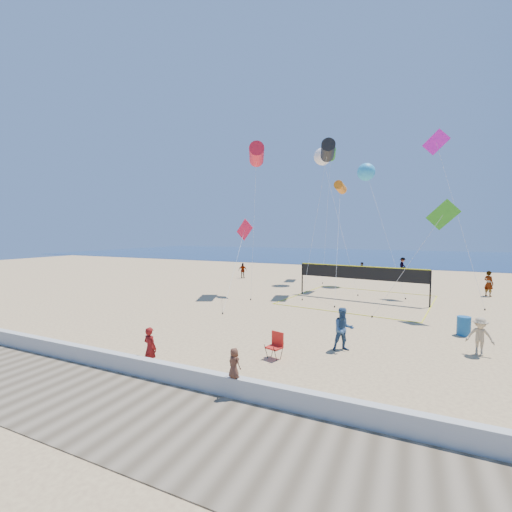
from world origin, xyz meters
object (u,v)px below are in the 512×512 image
at_px(camp_chair, 276,344).
at_px(woman, 150,348).
at_px(trash_barrel, 464,326).
at_px(volleyball_net, 360,277).

bearing_deg(camp_chair, woman, -126.19).
bearing_deg(trash_barrel, camp_chair, -137.19).
height_order(camp_chair, volleyball_net, volleyball_net).
bearing_deg(woman, trash_barrel, -132.38).
xyz_separation_m(camp_chair, volleyball_net, (1.30, 12.99, 1.11)).
height_order(woman, volleyball_net, volleyball_net).
bearing_deg(woman, volleyball_net, -100.89).
distance_m(woman, camp_chair, 4.59).
distance_m(trash_barrel, volleyball_net, 8.74).
xyz_separation_m(woman, volleyball_net, (4.91, 15.82, 0.92)).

